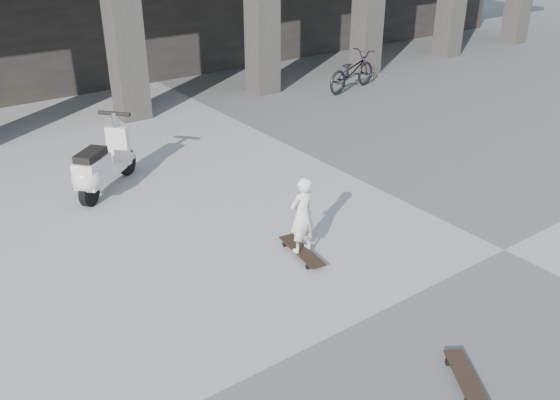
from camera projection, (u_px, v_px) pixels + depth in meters
ground at (504, 250)px, 8.21m from camera, size 90.00×90.00×0.00m
longboard at (302, 251)px, 8.03m from camera, size 0.35×0.95×0.09m
skateboard_spare at (466, 378)px, 5.85m from camera, size 0.60×0.80×0.10m
child at (302, 215)px, 7.79m from camera, size 0.40×0.27×1.07m
scooter at (98, 169)px, 9.53m from camera, size 1.43×1.26×1.23m
bicycle at (352, 71)px, 15.27m from camera, size 1.95×1.05×0.97m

